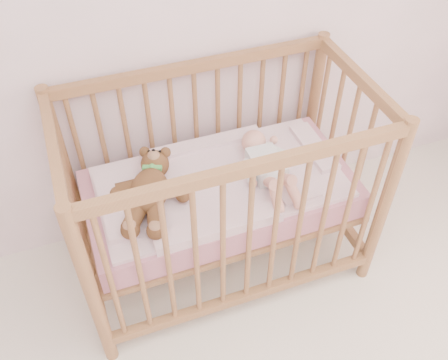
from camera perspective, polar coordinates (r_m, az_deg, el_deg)
name	(u,v)px	position (r m, az deg, el deg)	size (l,w,h in m)	color
crib	(220,191)	(2.31, -0.43, -1.30)	(1.36, 0.76, 1.00)	#9F7243
mattress	(220,194)	(2.32, -0.42, -1.56)	(1.22, 0.62, 0.13)	#CB7F91
blanket	(220,182)	(2.27, -0.43, -0.25)	(1.10, 0.58, 0.06)	pink
baby	(266,162)	(2.26, 4.87, 2.08)	(0.25, 0.52, 0.13)	white
teddy_bear	(149,190)	(2.14, -8.53, -1.10)	(0.36, 0.51, 0.14)	brown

